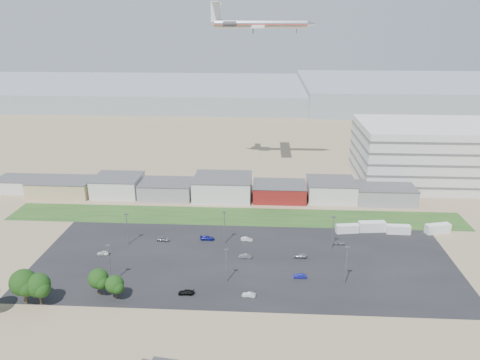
# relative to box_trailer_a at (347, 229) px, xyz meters

# --- Properties ---
(ground) EXTENTS (700.00, 700.00, 0.00)m
(ground) POSITION_rel_box_trailer_a_xyz_m (-37.54, -40.98, -1.37)
(ground) COLOR #937B5D
(ground) RESTS_ON ground
(parking_lot) EXTENTS (120.00, 50.00, 0.01)m
(parking_lot) POSITION_rel_box_trailer_a_xyz_m (-32.54, -20.98, -1.37)
(parking_lot) COLOR black
(parking_lot) RESTS_ON ground
(grass_strip) EXTENTS (160.00, 16.00, 0.02)m
(grass_strip) POSITION_rel_box_trailer_a_xyz_m (-37.54, 11.02, -1.36)
(grass_strip) COLOR #224B1C
(grass_strip) RESTS_ON ground
(hills_backdrop) EXTENTS (700.00, 200.00, 9.00)m
(hills_backdrop) POSITION_rel_box_trailer_a_xyz_m (2.46, 274.02, 3.13)
(hills_backdrop) COLOR gray
(hills_backdrop) RESTS_ON ground
(building_row) EXTENTS (170.00, 20.00, 8.00)m
(building_row) POSITION_rel_box_trailer_a_xyz_m (-54.54, 30.02, 2.63)
(building_row) COLOR silver
(building_row) RESTS_ON ground
(parking_garage) EXTENTS (80.00, 40.00, 25.00)m
(parking_garage) POSITION_rel_box_trailer_a_xyz_m (52.46, 54.02, 11.13)
(parking_garage) COLOR silver
(parking_garage) RESTS_ON ground
(box_trailer_a) EXTENTS (7.59, 3.44, 2.74)m
(box_trailer_a) POSITION_rel_box_trailer_a_xyz_m (0.00, 0.00, 0.00)
(box_trailer_a) COLOR silver
(box_trailer_a) RESTS_ON ground
(box_trailer_b) EXTENTS (8.96, 3.66, 3.27)m
(box_trailer_b) POSITION_rel_box_trailer_a_xyz_m (8.28, 1.56, 0.26)
(box_trailer_b) COLOR silver
(box_trailer_b) RESTS_ON ground
(box_trailer_c) EXTENTS (7.60, 2.52, 2.83)m
(box_trailer_c) POSITION_rel_box_trailer_a_xyz_m (16.47, 0.30, 0.04)
(box_trailer_c) COLOR silver
(box_trailer_c) RESTS_ON ground
(box_trailer_d) EXTENTS (8.52, 4.54, 3.05)m
(box_trailer_d) POSITION_rel_box_trailer_a_xyz_m (29.38, 1.46, 0.15)
(box_trailer_d) COLOR silver
(box_trailer_d) RESTS_ON ground
(tree_left) EXTENTS (6.95, 6.95, 10.42)m
(tree_left) POSITION_rel_box_trailer_a_xyz_m (-84.68, -45.61, 3.84)
(tree_left) COLOR black
(tree_left) RESTS_ON ground
(tree_mid) EXTENTS (6.25, 6.25, 9.37)m
(tree_mid) POSITION_rel_box_trailer_a_xyz_m (-81.06, -45.60, 3.31)
(tree_mid) COLOR black
(tree_mid) RESTS_ON ground
(tree_right) EXTENTS (5.47, 5.47, 8.20)m
(tree_right) POSITION_rel_box_trailer_a_xyz_m (-68.07, -40.74, 2.73)
(tree_right) COLOR black
(tree_right) RESTS_ON ground
(tree_near) EXTENTS (4.89, 4.89, 7.33)m
(tree_near) POSITION_rel_box_trailer_a_xyz_m (-63.53, -42.30, 2.29)
(tree_near) COLOR black
(tree_near) RESTS_ON ground
(lightpole_front_l) EXTENTS (1.28, 0.53, 10.87)m
(lightpole_front_l) POSITION_rel_box_trailer_a_xyz_m (-67.11, -34.68, 4.06)
(lightpole_front_l) COLOR slate
(lightpole_front_l) RESTS_ON ground
(lightpole_front_m) EXTENTS (1.13, 0.47, 9.58)m
(lightpole_front_m) POSITION_rel_box_trailer_a_xyz_m (-36.74, -32.58, 3.42)
(lightpole_front_m) COLOR slate
(lightpole_front_m) RESTS_ON ground
(lightpole_front_r) EXTENTS (1.27, 0.53, 10.83)m
(lightpole_front_r) POSITION_rel_box_trailer_a_xyz_m (-5.58, -31.90, 4.04)
(lightpole_front_r) COLOR slate
(lightpole_front_r) RESTS_ON ground
(lightpole_back_l) EXTENTS (1.20, 0.50, 10.18)m
(lightpole_back_l) POSITION_rel_box_trailer_a_xyz_m (-68.95, -12.48, 3.72)
(lightpole_back_l) COLOR slate
(lightpole_back_l) RESTS_ON ground
(lightpole_back_m) EXTENTS (1.24, 0.52, 10.54)m
(lightpole_back_m) POSITION_rel_box_trailer_a_xyz_m (-39.23, -10.19, 3.90)
(lightpole_back_m) COLOR slate
(lightpole_back_m) RESTS_ON ground
(lightpole_back_r) EXTENTS (1.23, 0.51, 10.47)m
(lightpole_back_r) POSITION_rel_box_trailer_a_xyz_m (-6.40, -11.61, 3.86)
(lightpole_back_r) COLOR slate
(lightpole_back_r) RESTS_ON ground
(airliner) EXTENTS (46.51, 31.75, 13.73)m
(airliner) POSITION_rel_box_trailer_a_xyz_m (-30.09, 62.03, 62.89)
(airliner) COLOR silver
(parked_car_1) EXTENTS (3.69, 1.43, 1.20)m
(parked_car_1) POSITION_rel_box_trailer_a_xyz_m (-17.20, -29.59, -0.77)
(parked_car_1) COLOR navy
(parked_car_1) RESTS_ON ground
(parked_car_3) EXTENTS (4.07, 1.78, 1.16)m
(parked_car_3) POSITION_rel_box_trailer_a_xyz_m (-46.40, -39.23, -0.79)
(parked_car_3) COLOR black
(parked_car_3) RESTS_ON ground
(parked_car_5) EXTENTS (3.73, 1.81, 1.23)m
(parked_car_5) POSITION_rel_box_trailer_a_xyz_m (-74.39, -19.84, -0.76)
(parked_car_5) COLOR silver
(parked_car_5) RESTS_ON ground
(parked_car_6) EXTENTS (4.51, 1.89, 1.30)m
(parked_car_6) POSITION_rel_box_trailer_a_xyz_m (-44.91, -8.08, -0.72)
(parked_car_6) COLOR navy
(parked_car_6) RESTS_ON ground
(parked_car_7) EXTENTS (3.77, 1.34, 1.24)m
(parked_car_7) POSITION_rel_box_trailer_a_xyz_m (-32.37, -19.22, -0.75)
(parked_car_7) COLOR #595B5E
(parked_car_7) RESTS_ON ground
(parked_car_8) EXTENTS (3.35, 1.45, 1.13)m
(parked_car_8) POSITION_rel_box_trailer_a_xyz_m (-3.74, -8.88, -0.81)
(parked_car_8) COLOR #A5A5AA
(parked_car_8) RESTS_ON ground
(parked_car_9) EXTENTS (3.98, 1.98, 1.08)m
(parked_car_9) POSITION_rel_box_trailer_a_xyz_m (-58.65, -9.53, -0.83)
(parked_car_9) COLOR #A5A5AA
(parked_car_9) RESTS_ON ground
(parked_car_11) EXTENTS (3.72, 1.60, 1.19)m
(parked_car_11) POSITION_rel_box_trailer_a_xyz_m (-32.45, -8.07, -0.78)
(parked_car_11) COLOR silver
(parked_car_11) RESTS_ON ground
(parked_car_12) EXTENTS (4.07, 1.93, 1.15)m
(parked_car_12) POSITION_rel_box_trailer_a_xyz_m (-16.46, -18.17, -0.80)
(parked_car_12) COLOR #A5A5AA
(parked_car_12) RESTS_ON ground
(parked_car_13) EXTENTS (3.49, 1.49, 1.12)m
(parked_car_13) POSITION_rel_box_trailer_a_xyz_m (-30.51, -39.36, -0.81)
(parked_car_13) COLOR silver
(parked_car_13) RESTS_ON ground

